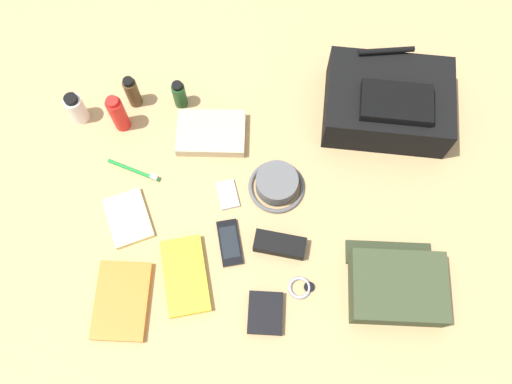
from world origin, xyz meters
TOP-DOWN VIEW (x-y plane):
  - ground_plane at (0.00, 0.00)m, footprint 2.64×2.02m
  - backpack at (0.40, 0.24)m, footprint 0.40×0.33m
  - toiletry_pouch at (0.35, -0.29)m, footprint 0.26×0.25m
  - bucket_hat at (0.06, 0.03)m, footprint 0.16×0.16m
  - toothpaste_tube at (-0.51, 0.30)m, footprint 0.05×0.05m
  - sunscreen_spray at (-0.38, 0.26)m, footprint 0.05×0.05m
  - cologne_bottle at (-0.34, 0.34)m, footprint 0.04×0.04m
  - shampoo_bottle at (-0.20, 0.32)m, footprint 0.04×0.04m
  - paperback_novel at (-0.38, -0.27)m, footprint 0.16×0.22m
  - travel_guidebook at (-0.21, -0.22)m, footprint 0.13×0.22m
  - cell_phone at (-0.08, -0.13)m, footprint 0.07×0.13m
  - media_player at (-0.08, 0.01)m, footprint 0.07×0.09m
  - wristwatch at (0.10, -0.27)m, footprint 0.07×0.06m
  - toothbrush at (-0.34, 0.10)m, footprint 0.15×0.08m
  - wallet at (-0.00, -0.33)m, footprint 0.10×0.12m
  - notepad at (-0.36, -0.04)m, footprint 0.15×0.17m
  - folded_towel at (-0.12, 0.20)m, footprint 0.21×0.16m
  - sunglasses_case at (0.05, -0.15)m, footprint 0.15×0.09m

SIDE VIEW (x-z plane):
  - ground_plane at x=0.00m, z-range -0.02..0.00m
  - media_player at x=-0.08m, z-range 0.00..0.01m
  - wristwatch at x=0.10m, z-range 0.00..0.01m
  - cell_phone at x=-0.08m, z-range 0.00..0.01m
  - toothbrush at x=-0.34m, z-range 0.00..0.02m
  - notepad at x=-0.36m, z-range 0.00..0.02m
  - paperback_novel at x=-0.38m, z-range 0.00..0.02m
  - travel_guidebook at x=-0.21m, z-range 0.00..0.02m
  - wallet at x=0.00m, z-range 0.00..0.02m
  - folded_towel at x=-0.12m, z-range 0.00..0.04m
  - sunglasses_case at x=0.05m, z-range 0.00..0.04m
  - bucket_hat at x=0.06m, z-range 0.00..0.05m
  - toiletry_pouch at x=0.35m, z-range 0.00..0.08m
  - shampoo_bottle at x=-0.20m, z-range 0.00..0.10m
  - toothpaste_tube at x=-0.51m, z-range 0.00..0.11m
  - cologne_bottle at x=-0.34m, z-range 0.00..0.12m
  - sunscreen_spray at x=-0.38m, z-range 0.00..0.14m
  - backpack at x=0.40m, z-range -0.01..0.15m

